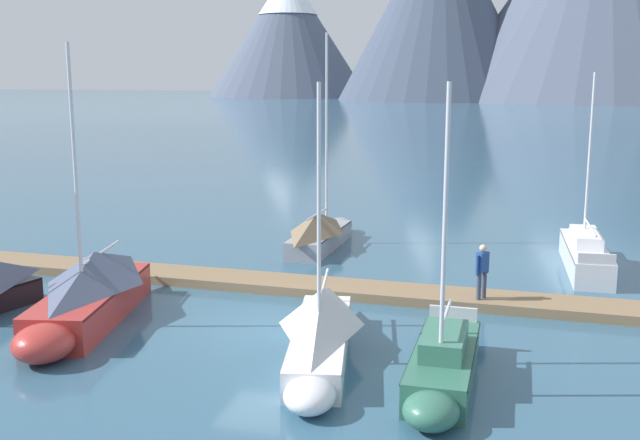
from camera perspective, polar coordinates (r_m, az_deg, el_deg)
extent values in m
plane|color=#335B75|center=(21.22, -4.09, -8.28)|extent=(700.00, 700.00, 0.00)
cone|color=#4C566B|center=(272.37, -2.44, 13.96)|extent=(56.98, 56.98, 43.67)
cone|color=#424C60|center=(236.98, 9.11, 16.07)|extent=(60.98, 60.98, 58.16)
cube|color=#846B4C|center=(24.83, -1.16, -5.04)|extent=(28.41, 2.74, 0.30)
cylinder|color=#38383D|center=(24.17, -1.68, -5.56)|extent=(27.23, 1.21, 0.24)
cylinder|color=#38383D|center=(25.50, -0.66, -4.68)|extent=(27.23, 1.21, 0.24)
cube|color=#B2332D|center=(22.77, -17.03, -6.11)|extent=(2.88, 6.19, 0.98)
ellipsoid|color=#B2332D|center=(19.89, -20.31, -8.79)|extent=(1.80, 1.93, 0.93)
cube|color=#501614|center=(22.65, -17.09, -5.02)|extent=(2.90, 6.08, 0.06)
cylinder|color=silver|center=(21.44, -18.15, 3.54)|extent=(0.10, 0.10, 6.88)
cylinder|color=silver|center=(23.36, -16.35, -2.42)|extent=(0.69, 3.14, 0.08)
pyramid|color=#4C5670|center=(22.92, -16.78, -3.49)|extent=(2.90, 5.07, 0.94)
cube|color=#93939E|center=(30.75, -0.02, -1.50)|extent=(1.54, 5.30, 0.74)
ellipsoid|color=#93939E|center=(33.56, 1.43, -0.46)|extent=(1.22, 2.07, 0.70)
cube|color=#424247|center=(30.68, -0.02, -0.90)|extent=(1.58, 5.19, 0.06)
cylinder|color=silver|center=(31.07, 0.51, 6.74)|extent=(0.10, 0.10, 7.97)
cylinder|color=silver|center=(30.18, -0.22, 0.44)|extent=(0.18, 2.73, 0.08)
pyramid|color=#7A664C|center=(30.22, -0.23, -0.21)|extent=(1.76, 4.26, 0.83)
cube|color=white|center=(19.06, 0.04, -9.35)|extent=(2.33, 5.97, 0.73)
ellipsoid|color=white|center=(16.14, -0.80, -13.22)|extent=(1.35, 1.60, 0.69)
cube|color=slate|center=(18.95, 0.04, -8.43)|extent=(2.34, 5.86, 0.06)
cylinder|color=silver|center=(17.68, -0.08, 0.54)|extent=(0.10, 0.10, 6.10)
cylinder|color=silver|center=(19.85, 0.29, -5.03)|extent=(0.68, 3.36, 0.08)
pyramid|color=silver|center=(19.21, 0.13, -6.60)|extent=(2.36, 4.87, 0.91)
cube|color=#336B56|center=(17.82, 9.41, -10.88)|extent=(1.40, 4.53, 0.78)
ellipsoid|color=#336B56|center=(15.56, 8.46, -14.19)|extent=(1.16, 1.27, 0.74)
cube|color=#163027|center=(17.70, 9.45, -9.82)|extent=(1.44, 4.44, 0.06)
cylinder|color=silver|center=(16.05, 9.49, -0.53)|extent=(0.10, 0.10, 6.07)
cylinder|color=silver|center=(17.61, 9.60, -7.03)|extent=(0.10, 2.08, 0.08)
cube|color=#3A7560|center=(17.50, 9.44, -9.11)|extent=(0.97, 2.04, 0.47)
cube|color=silver|center=(19.68, 10.12, -7.03)|extent=(1.21, 0.11, 0.36)
cube|color=silver|center=(28.98, 19.54, -2.71)|extent=(1.47, 6.05, 0.93)
ellipsoid|color=silver|center=(32.22, 18.89, -1.35)|extent=(1.16, 1.91, 0.88)
cube|color=slate|center=(28.89, 19.60, -1.89)|extent=(1.51, 5.94, 0.06)
cylinder|color=silver|center=(29.11, 19.83, 4.44)|extent=(0.10, 0.10, 6.18)
cylinder|color=silver|center=(27.84, 19.92, -0.52)|extent=(0.17, 3.24, 0.08)
cube|color=white|center=(28.98, 19.60, -1.29)|extent=(0.99, 2.73, 0.48)
cube|color=silver|center=(26.01, 20.34, -2.81)|extent=(1.18, 0.13, 0.36)
cylinder|color=#384256|center=(23.21, 12.01, -4.93)|extent=(0.14, 0.14, 0.86)
cylinder|color=#384256|center=(23.41, 12.39, -4.81)|extent=(0.14, 0.14, 0.86)
cube|color=#234793|center=(23.12, 12.27, -3.13)|extent=(0.40, 0.44, 0.60)
sphere|color=beige|center=(23.03, 12.32, -2.11)|extent=(0.22, 0.22, 0.22)
cylinder|color=#234793|center=(22.95, 11.89, -3.40)|extent=(0.09, 0.09, 0.62)
cylinder|color=#234793|center=(23.34, 12.64, -3.19)|extent=(0.09, 0.09, 0.62)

